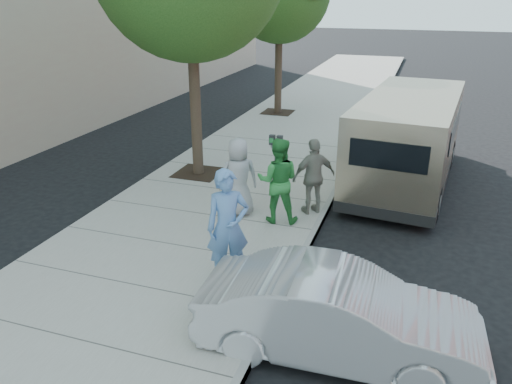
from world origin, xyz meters
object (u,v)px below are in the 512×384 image
van (408,138)px  sedan (339,315)px  person_green_shirt (278,181)px  person_officer (228,226)px  person_gray_shirt (239,177)px  person_striped_polo (314,176)px  parking_meter (276,152)px

van → sedan: size_ratio=1.66×
van → sedan: bearing=-88.4°
van → person_green_shirt: van is taller
van → person_officer: van is taller
van → person_green_shirt: 4.32m
sedan → person_gray_shirt: bearing=35.0°
person_officer → person_striped_polo: (0.75, 3.16, -0.14)m
person_officer → person_gray_shirt: 2.66m
van → sedan: 7.24m
van → sedan: (-0.48, -7.20, -0.60)m
person_green_shirt → person_gray_shirt: person_green_shirt is taller
person_striped_polo → van: bearing=-161.0°
van → person_striped_polo: 3.43m
parking_meter → person_green_shirt: 1.39m
van → sedan: van is taller
parking_meter → person_green_shirt: size_ratio=0.82×
van → person_striped_polo: van is taller
parking_meter → van: 3.65m
parking_meter → person_gray_shirt: bearing=-110.0°
van → person_gray_shirt: bearing=-128.0°
van → person_green_shirt: size_ratio=3.53×
person_green_shirt → person_gray_shirt: (-0.90, 0.05, -0.05)m
parking_meter → person_officer: 3.82m
sedan → person_striped_polo: (-1.32, 4.30, 0.36)m
van → person_green_shirt: bearing=-118.7°
person_officer → person_striped_polo: size_ratio=1.16×
person_green_shirt → person_striped_polo: person_green_shirt is taller
person_gray_shirt → person_green_shirt: bearing=143.7°
sedan → person_striped_polo: person_striped_polo is taller
parking_meter → person_striped_polo: 1.27m
person_officer → person_green_shirt: 2.50m
sedan → person_officer: size_ratio=1.97×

